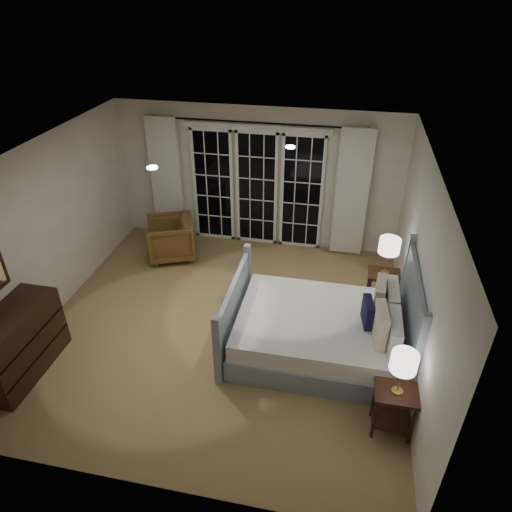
% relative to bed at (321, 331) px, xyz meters
% --- Properties ---
extents(floor, '(5.00, 5.00, 0.00)m').
position_rel_bed_xyz_m(floor, '(-1.41, 0.23, -0.33)').
color(floor, '#947D4F').
rests_on(floor, ground).
extents(ceiling, '(5.00, 5.00, 0.00)m').
position_rel_bed_xyz_m(ceiling, '(-1.41, 0.23, 2.17)').
color(ceiling, silver).
rests_on(ceiling, wall_back).
extents(wall_left, '(0.02, 5.00, 2.50)m').
position_rel_bed_xyz_m(wall_left, '(-3.91, 0.23, 0.92)').
color(wall_left, white).
rests_on(wall_left, floor).
extents(wall_right, '(0.02, 5.00, 2.50)m').
position_rel_bed_xyz_m(wall_right, '(1.09, 0.23, 0.92)').
color(wall_right, white).
rests_on(wall_right, floor).
extents(wall_back, '(5.00, 0.02, 2.50)m').
position_rel_bed_xyz_m(wall_back, '(-1.41, 2.73, 0.92)').
color(wall_back, white).
rests_on(wall_back, floor).
extents(wall_front, '(5.00, 0.02, 2.50)m').
position_rel_bed_xyz_m(wall_front, '(-1.41, -2.27, 0.92)').
color(wall_front, white).
rests_on(wall_front, floor).
extents(french_doors, '(2.50, 0.04, 2.20)m').
position_rel_bed_xyz_m(french_doors, '(-1.41, 2.69, 0.76)').
color(french_doors, black).
rests_on(french_doors, wall_back).
extents(curtain_rod, '(3.50, 0.03, 0.03)m').
position_rel_bed_xyz_m(curtain_rod, '(-1.41, 2.63, 1.92)').
color(curtain_rod, black).
rests_on(curtain_rod, wall_back).
extents(curtain_left, '(0.55, 0.10, 2.25)m').
position_rel_bed_xyz_m(curtain_left, '(-3.06, 2.61, 0.82)').
color(curtain_left, silver).
rests_on(curtain_left, curtain_rod).
extents(curtain_right, '(0.55, 0.10, 2.25)m').
position_rel_bed_xyz_m(curtain_right, '(0.24, 2.61, 0.82)').
color(curtain_right, silver).
rests_on(curtain_right, curtain_rod).
extents(downlight_a, '(0.12, 0.12, 0.01)m').
position_rel_bed_xyz_m(downlight_a, '(-0.61, 0.83, 2.16)').
color(downlight_a, white).
rests_on(downlight_a, ceiling).
extents(downlight_b, '(0.12, 0.12, 0.01)m').
position_rel_bed_xyz_m(downlight_b, '(-2.01, -0.17, 2.16)').
color(downlight_b, white).
rests_on(downlight_b, ceiling).
extents(bed, '(2.28, 1.64, 1.33)m').
position_rel_bed_xyz_m(bed, '(0.00, 0.00, 0.00)').
color(bed, '#8497A0').
rests_on(bed, floor).
extents(nightstand_left, '(0.46, 0.37, 0.60)m').
position_rel_bed_xyz_m(nightstand_left, '(0.86, -1.10, 0.06)').
color(nightstand_left, '#301D10').
rests_on(nightstand_left, floor).
extents(nightstand_right, '(0.46, 0.37, 0.60)m').
position_rel_bed_xyz_m(nightstand_right, '(0.81, 1.14, 0.06)').
color(nightstand_right, '#301D10').
rests_on(nightstand_right, floor).
extents(lamp_left, '(0.27, 0.27, 0.53)m').
position_rel_bed_xyz_m(lamp_left, '(0.86, -1.10, 0.68)').
color(lamp_left, tan).
rests_on(lamp_left, nightstand_left).
extents(lamp_right, '(0.30, 0.30, 0.58)m').
position_rel_bed_xyz_m(lamp_right, '(0.81, 1.14, 0.72)').
color(lamp_right, tan).
rests_on(lamp_right, nightstand_right).
extents(armchair, '(1.03, 1.02, 0.72)m').
position_rel_bed_xyz_m(armchair, '(-2.79, 1.87, 0.03)').
color(armchair, brown).
rests_on(armchair, floor).
extents(dresser, '(0.53, 1.26, 0.89)m').
position_rel_bed_xyz_m(dresser, '(-3.64, -1.12, 0.11)').
color(dresser, '#301D10').
rests_on(dresser, floor).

